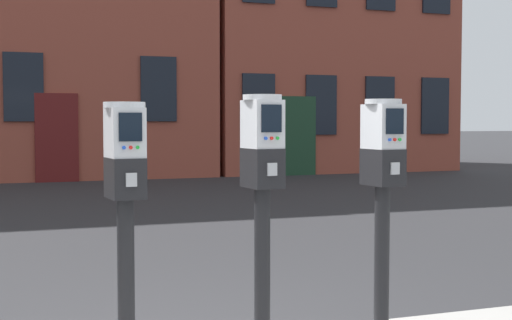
{
  "coord_description": "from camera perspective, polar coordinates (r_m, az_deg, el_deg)",
  "views": [
    {
      "loc": [
        -1.23,
        -3.97,
        1.46
      ],
      "look_at": [
        0.21,
        -0.09,
        1.23
      ],
      "focal_mm": 51.23,
      "sensor_mm": 36.0,
      "label": 1
    }
  ],
  "objects": [
    {
      "name": "parking_meter_near_kerb",
      "position": [
        3.85,
        -10.18,
        -2.05
      ],
      "size": [
        0.23,
        0.26,
        1.41
      ],
      "rotation": [
        0.0,
        0.0,
        -1.5
      ],
      "color": "black",
      "rests_on": "sidewalk_slab"
    },
    {
      "name": "parking_meter_twin_adjacent",
      "position": [
        4.05,
        0.5,
        -1.29
      ],
      "size": [
        0.23,
        0.26,
        1.46
      ],
      "rotation": [
        0.0,
        0.0,
        -1.5
      ],
      "color": "black",
      "rests_on": "sidewalk_slab"
    },
    {
      "name": "parking_meter_end_of_row",
      "position": [
        4.38,
        9.86,
        -1.15
      ],
      "size": [
        0.23,
        0.26,
        1.44
      ],
      "rotation": [
        0.0,
        0.0,
        -1.5
      ],
      "color": "black",
      "rests_on": "sidewalk_slab"
    }
  ]
}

